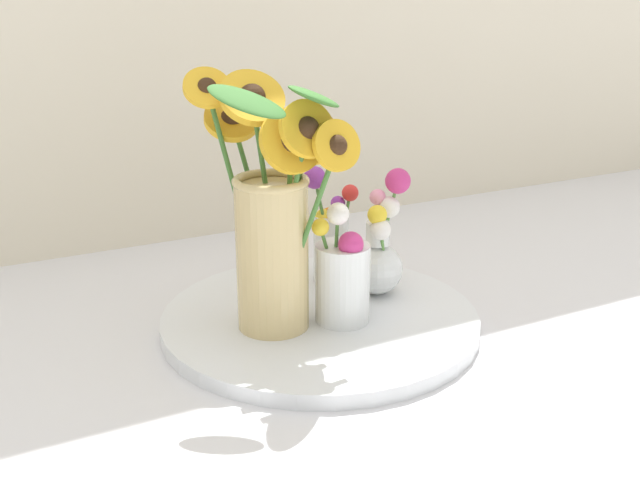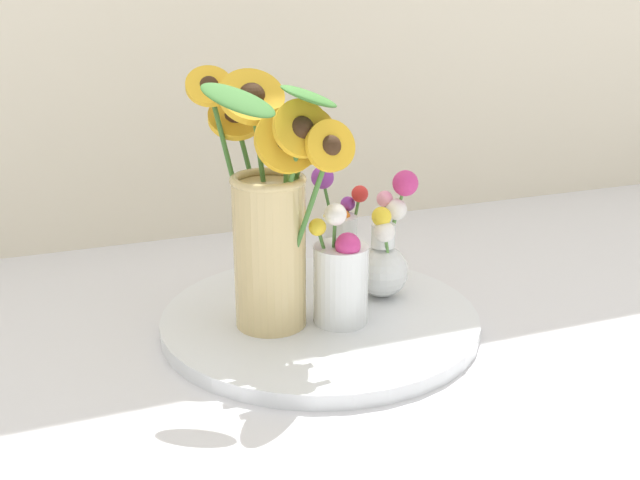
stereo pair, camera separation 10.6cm
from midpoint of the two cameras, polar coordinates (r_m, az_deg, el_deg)
ground_plane at (r=1.09m, az=5.15°, el=-7.60°), size 6.00×6.00×0.00m
serving_tray at (r=1.12m, az=2.73°, el=-6.15°), size 0.47×0.47×0.02m
mason_jar_sunflowers at (r=1.03m, az=-0.76°, el=1.78°), size 0.22×0.24×0.36m
vase_small_center at (r=1.07m, az=4.44°, el=-2.98°), size 0.09×0.08×0.18m
vase_bulb_right at (r=1.16m, az=7.59°, el=-1.07°), size 0.10×0.08×0.20m
vase_small_back at (r=1.21m, az=3.95°, el=0.39°), size 0.10×0.06×0.20m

